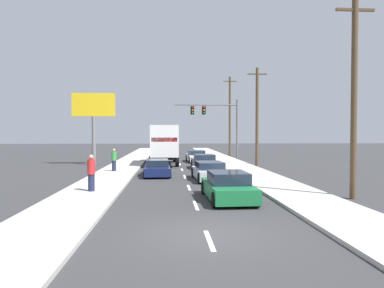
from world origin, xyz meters
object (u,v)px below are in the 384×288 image
(car_gray, at_px, (204,162))
(pedestrian_near_corner, at_px, (91,173))
(pedestrian_mid_block, at_px, (114,160))
(car_green, at_px, (228,187))
(roadside_billboard, at_px, (94,114))
(utility_pole_far, at_px, (230,115))
(utility_pole_mid, at_px, (257,115))
(car_navy, at_px, (157,168))
(car_white, at_px, (196,156))
(traffic_signal_mast, at_px, (212,115))
(utility_pole_near, at_px, (354,95))
(box_truck, at_px, (164,143))
(car_silver, at_px, (210,171))

(car_gray, distance_m, pedestrian_near_corner, 14.36)
(pedestrian_mid_block, bearing_deg, car_gray, 21.50)
(car_green, xyz_separation_m, roadside_billboard, (-9.76, 18.81, 4.28))
(car_green, bearing_deg, utility_pole_far, 80.11)
(car_green, bearing_deg, utility_pole_mid, 71.96)
(car_green, xyz_separation_m, utility_pole_mid, (5.60, 17.18, 4.11))
(utility_pole_mid, distance_m, pedestrian_near_corner, 19.73)
(car_navy, xyz_separation_m, utility_pole_far, (8.96, 21.69, 4.83))
(car_gray, relative_size, pedestrian_near_corner, 2.33)
(car_navy, distance_m, car_white, 12.86)
(car_white, bearing_deg, traffic_signal_mast, 63.31)
(traffic_signal_mast, distance_m, pedestrian_mid_block, 17.63)
(car_green, distance_m, utility_pole_near, 7.13)
(box_truck, relative_size, car_navy, 1.73)
(traffic_signal_mast, xyz_separation_m, utility_pole_far, (3.06, 5.17, 0.25))
(utility_pole_mid, relative_size, roadside_billboard, 1.34)
(utility_pole_mid, bearing_deg, car_navy, -140.53)
(traffic_signal_mast, bearing_deg, roadside_billboard, -148.67)
(pedestrian_mid_block, bearing_deg, car_silver, -34.60)
(car_green, height_order, pedestrian_near_corner, pedestrian_near_corner)
(car_white, xyz_separation_m, car_green, (-0.29, -22.00, 0.03))
(car_gray, height_order, utility_pole_mid, utility_pole_mid)
(car_white, xyz_separation_m, roadside_billboard, (-10.05, -3.19, 4.30))
(roadside_billboard, xyz_separation_m, pedestrian_mid_block, (2.92, -7.02, -3.87))
(utility_pole_near, bearing_deg, car_silver, 128.63)
(car_silver, xyz_separation_m, pedestrian_mid_block, (-6.83, 4.71, 0.44))
(utility_pole_mid, height_order, pedestrian_mid_block, utility_pole_mid)
(car_navy, distance_m, traffic_signal_mast, 18.13)
(car_navy, distance_m, car_silver, 4.35)
(roadside_billboard, height_order, pedestrian_near_corner, roadside_billboard)
(traffic_signal_mast, xyz_separation_m, utility_pole_mid, (3.18, -9.04, -0.42))
(box_truck, height_order, car_green, box_truck)
(car_white, distance_m, car_silver, 14.92)
(car_gray, distance_m, utility_pole_mid, 7.13)
(car_gray, relative_size, car_silver, 0.94)
(utility_pole_mid, xyz_separation_m, roadside_billboard, (-15.35, 1.63, 0.16))
(car_silver, height_order, utility_pole_far, utility_pole_far)
(car_green, bearing_deg, car_gray, 88.54)
(car_silver, distance_m, car_green, 7.08)
(box_truck, bearing_deg, car_gray, -47.78)
(car_gray, bearing_deg, car_silver, -92.92)
(car_navy, height_order, utility_pole_near, utility_pole_near)
(car_silver, relative_size, utility_pole_near, 0.49)
(box_truck, relative_size, car_silver, 1.80)
(car_gray, relative_size, traffic_signal_mast, 0.57)
(utility_pole_near, bearing_deg, traffic_signal_mast, 97.28)
(box_truck, height_order, car_white, box_truck)
(utility_pole_far, distance_m, pedestrian_mid_block, 23.56)
(traffic_signal_mast, bearing_deg, utility_pole_far, 59.40)
(car_silver, bearing_deg, pedestrian_mid_block, 145.40)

